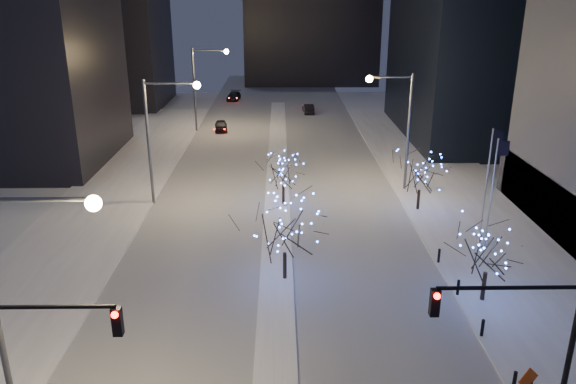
{
  "coord_description": "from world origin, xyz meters",
  "views": [
    {
      "loc": [
        0.26,
        -15.61,
        16.24
      ],
      "look_at": [
        0.72,
        15.71,
        5.0
      ],
      "focal_mm": 35.0,
      "sensor_mm": 36.0,
      "label": 1
    }
  ],
  "objects_px": {
    "traffic_signal_west": "(17,361)",
    "traffic_signal_east": "(529,339)",
    "car_mid": "(308,108)",
    "holiday_tree_median_near": "(285,226)",
    "holiday_tree_plaza_far": "(421,172)",
    "street_lamp_east": "(399,117)",
    "holiday_tree_plaza_near": "(489,250)",
    "holiday_tree_median_far": "(283,170)",
    "street_lamp_w_far": "(203,78)",
    "car_near": "(221,126)",
    "street_lamp_w_near": "(20,285)",
    "car_far": "(234,96)",
    "street_lamp_w_mid": "(161,125)",
    "construction_sign": "(528,382)"
  },
  "relations": [
    {
      "from": "traffic_signal_west",
      "to": "traffic_signal_east",
      "type": "xyz_separation_m",
      "value": [
        17.38,
        1.0,
        0.0
      ]
    },
    {
      "from": "car_mid",
      "to": "holiday_tree_median_near",
      "type": "relative_size",
      "value": 0.72
    },
    {
      "from": "car_mid",
      "to": "holiday_tree_plaza_far",
      "type": "height_order",
      "value": "holiday_tree_plaza_far"
    },
    {
      "from": "street_lamp_east",
      "to": "holiday_tree_plaza_near",
      "type": "distance_m",
      "value": 18.88
    },
    {
      "from": "holiday_tree_median_far",
      "to": "holiday_tree_plaza_near",
      "type": "height_order",
      "value": "holiday_tree_plaza_near"
    },
    {
      "from": "street_lamp_w_far",
      "to": "traffic_signal_west",
      "type": "relative_size",
      "value": 1.43
    },
    {
      "from": "car_near",
      "to": "holiday_tree_plaza_near",
      "type": "bearing_deg",
      "value": -71.87
    },
    {
      "from": "car_mid",
      "to": "street_lamp_w_near",
      "type": "bearing_deg",
      "value": 73.4
    },
    {
      "from": "car_near",
      "to": "holiday_tree_plaza_near",
      "type": "height_order",
      "value": "holiday_tree_plaza_near"
    },
    {
      "from": "car_near",
      "to": "car_far",
      "type": "bearing_deg",
      "value": 83.76
    },
    {
      "from": "street_lamp_east",
      "to": "car_near",
      "type": "distance_m",
      "value": 28.52
    },
    {
      "from": "traffic_signal_east",
      "to": "street_lamp_w_far",
      "type": "bearing_deg",
      "value": 109.32
    },
    {
      "from": "street_lamp_w_near",
      "to": "street_lamp_w_mid",
      "type": "height_order",
      "value": "same"
    },
    {
      "from": "street_lamp_w_far",
      "to": "holiday_tree_plaza_far",
      "type": "distance_m",
      "value": 33.62
    },
    {
      "from": "holiday_tree_plaza_far",
      "to": "car_mid",
      "type": "bearing_deg",
      "value": 100.2
    },
    {
      "from": "street_lamp_east",
      "to": "traffic_signal_east",
      "type": "distance_m",
      "value": 29.08
    },
    {
      "from": "car_mid",
      "to": "holiday_tree_plaza_near",
      "type": "bearing_deg",
      "value": 93.59
    },
    {
      "from": "car_mid",
      "to": "holiday_tree_plaza_far",
      "type": "xyz_separation_m",
      "value": [
        6.77,
        -37.61,
        2.53
      ]
    },
    {
      "from": "street_lamp_w_mid",
      "to": "holiday_tree_median_far",
      "type": "height_order",
      "value": "street_lamp_w_mid"
    },
    {
      "from": "street_lamp_w_mid",
      "to": "car_near",
      "type": "xyz_separation_m",
      "value": [
        1.94,
        25.09,
        -5.86
      ]
    },
    {
      "from": "traffic_signal_east",
      "to": "car_near",
      "type": "relative_size",
      "value": 1.86
    },
    {
      "from": "traffic_signal_west",
      "to": "holiday_tree_plaza_near",
      "type": "relative_size",
      "value": 1.49
    },
    {
      "from": "street_lamp_east",
      "to": "holiday_tree_plaza_far",
      "type": "distance_m",
      "value": 5.93
    },
    {
      "from": "holiday_tree_median_near",
      "to": "holiday_tree_plaza_near",
      "type": "bearing_deg",
      "value": -13.58
    },
    {
      "from": "car_far",
      "to": "street_lamp_east",
      "type": "bearing_deg",
      "value": -63.3
    },
    {
      "from": "street_lamp_w_mid",
      "to": "car_near",
      "type": "relative_size",
      "value": 2.66
    },
    {
      "from": "traffic_signal_east",
      "to": "holiday_tree_median_near",
      "type": "relative_size",
      "value": 1.3
    },
    {
      "from": "street_lamp_w_mid",
      "to": "car_mid",
      "type": "relative_size",
      "value": 2.57
    },
    {
      "from": "car_mid",
      "to": "holiday_tree_plaza_far",
      "type": "relative_size",
      "value": 0.81
    },
    {
      "from": "holiday_tree_median_far",
      "to": "car_mid",
      "type": "bearing_deg",
      "value": 84.09
    },
    {
      "from": "car_mid",
      "to": "holiday_tree_median_near",
      "type": "distance_m",
      "value": 48.9
    },
    {
      "from": "car_mid",
      "to": "holiday_tree_median_far",
      "type": "distance_m",
      "value": 36.6
    },
    {
      "from": "street_lamp_east",
      "to": "holiday_tree_plaza_far",
      "type": "relative_size",
      "value": 2.1
    },
    {
      "from": "holiday_tree_median_near",
      "to": "construction_sign",
      "type": "bearing_deg",
      "value": -48.25
    },
    {
      "from": "street_lamp_east",
      "to": "car_mid",
      "type": "distance_m",
      "value": 33.78
    },
    {
      "from": "street_lamp_w_near",
      "to": "traffic_signal_west",
      "type": "xyz_separation_m",
      "value": [
        0.5,
        -2.0,
        -1.74
      ]
    },
    {
      "from": "car_near",
      "to": "holiday_tree_median_near",
      "type": "distance_m",
      "value": 38.84
    },
    {
      "from": "traffic_signal_west",
      "to": "holiday_tree_median_near",
      "type": "distance_m",
      "value": 16.74
    },
    {
      "from": "holiday_tree_median_near",
      "to": "car_far",
      "type": "bearing_deg",
      "value": 97.27
    },
    {
      "from": "street_lamp_w_far",
      "to": "street_lamp_w_near",
      "type": "bearing_deg",
      "value": -90.0
    },
    {
      "from": "traffic_signal_east",
      "to": "holiday_tree_median_far",
      "type": "height_order",
      "value": "traffic_signal_east"
    },
    {
      "from": "street_lamp_w_mid",
      "to": "holiday_tree_median_near",
      "type": "distance_m",
      "value": 16.28
    },
    {
      "from": "construction_sign",
      "to": "holiday_tree_plaza_near",
      "type": "bearing_deg",
      "value": 58.35
    },
    {
      "from": "holiday_tree_median_far",
      "to": "holiday_tree_plaza_far",
      "type": "xyz_separation_m",
      "value": [
        10.53,
        -1.28,
        0.16
      ]
    },
    {
      "from": "holiday_tree_plaza_far",
      "to": "car_far",
      "type": "bearing_deg",
      "value": 110.71
    },
    {
      "from": "street_lamp_east",
      "to": "car_mid",
      "type": "height_order",
      "value": "street_lamp_east"
    },
    {
      "from": "traffic_signal_east",
      "to": "car_mid",
      "type": "height_order",
      "value": "traffic_signal_east"
    },
    {
      "from": "street_lamp_w_near",
      "to": "car_far",
      "type": "xyz_separation_m",
      "value": [
        1.94,
        70.84,
        -5.85
      ]
    },
    {
      "from": "street_lamp_w_far",
      "to": "holiday_tree_plaza_near",
      "type": "xyz_separation_m",
      "value": [
        20.35,
        -40.54,
        -3.31
      ]
    },
    {
      "from": "car_mid",
      "to": "holiday_tree_median_far",
      "type": "relative_size",
      "value": 0.88
    }
  ]
}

